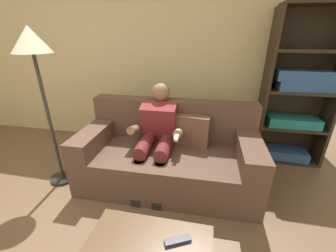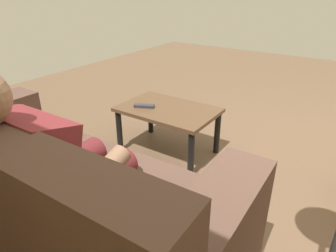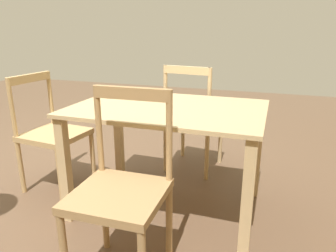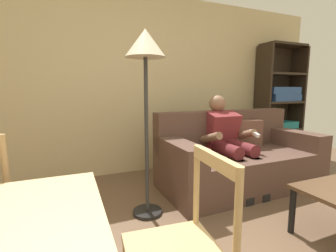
{
  "view_description": "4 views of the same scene",
  "coord_description": "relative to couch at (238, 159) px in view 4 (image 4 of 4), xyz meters",
  "views": [
    {
      "loc": [
        1.66,
        -0.52,
        1.63
      ],
      "look_at": [
        1.25,
        1.5,
        0.73
      ],
      "focal_mm": 22.71,
      "sensor_mm": 36.0,
      "label": 1
    },
    {
      "loc": [
        0.04,
        2.25,
        1.36
      ],
      "look_at": [
        1.35,
        0.32,
        0.25
      ],
      "focal_mm": 32.32,
      "sensor_mm": 36.0,
      "label": 2
    },
    {
      "loc": [
        -1.82,
        2.01,
        1.23
      ],
      "look_at": [
        -1.18,
        0.12,
        0.6
      ],
      "focal_mm": 33.87,
      "sensor_mm": 36.0,
      "label": 3
    },
    {
      "loc": [
        -0.66,
        -0.77,
        1.17
      ],
      "look_at": [
        0.04,
        0.91,
        0.9
      ],
      "focal_mm": 25.63,
      "sensor_mm": 36.0,
      "label": 4
    }
  ],
  "objects": [
    {
      "name": "person_lounging",
      "position": [
        -0.15,
        0.02,
        0.25
      ],
      "size": [
        0.6,
        0.9,
        1.11
      ],
      "color": "maroon",
      "rests_on": "ground_plane"
    },
    {
      "name": "bookshelf",
      "position": [
        1.49,
        0.8,
        0.54
      ],
      "size": [
        0.83,
        0.36,
        1.95
      ],
      "color": "#2D2319",
      "rests_on": "ground_plane"
    },
    {
      "name": "wall_back",
      "position": [
        -1.25,
        1.04,
        0.92
      ],
      "size": [
        6.69,
        0.12,
        2.5
      ],
      "primitive_type": "cube",
      "color": "#D1BC8C",
      "rests_on": "ground_plane"
    },
    {
      "name": "couch",
      "position": [
        0.0,
        0.0,
        0.0
      ],
      "size": [
        1.97,
        0.94,
        0.91
      ],
      "color": "brown",
      "rests_on": "ground_plane"
    },
    {
      "name": "floor_lamp",
      "position": [
        -1.27,
        -0.27,
        1.1
      ],
      "size": [
        0.36,
        0.36,
        1.7
      ],
      "color": "black",
      "rests_on": "ground_plane"
    }
  ]
}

